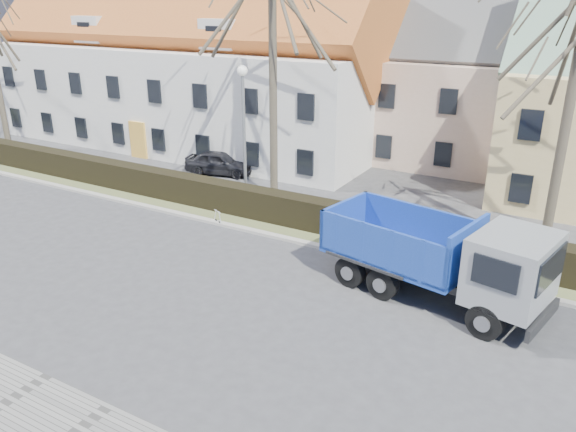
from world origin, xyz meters
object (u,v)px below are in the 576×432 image
Objects in this scene: streetlight at (244,138)px; parked_car_a at (220,163)px; cart_frame at (215,215)px; dump_truck at (426,253)px.

streetlight reaches higher than parked_car_a.
parked_car_a is at bearing 138.86° from streetlight.
streetlight is 6.08m from parked_car_a.
cart_frame is at bearing -91.45° from streetlight.
dump_truck is at bearing -9.95° from cart_frame.
cart_frame is at bearing -178.09° from dump_truck.
streetlight is 8.65× the size of cart_frame.
parked_car_a reaches higher than cart_frame.
dump_truck is at bearing -132.48° from parked_car_a.
dump_truck is 10.54m from streetlight.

